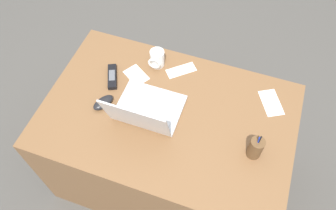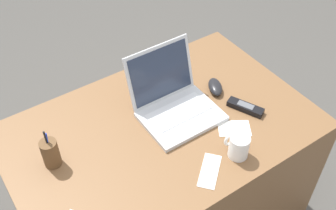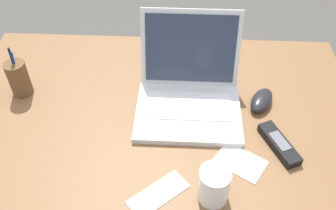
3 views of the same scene
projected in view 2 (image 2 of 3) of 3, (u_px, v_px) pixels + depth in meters
desk at (162, 178)px, 1.93m from camera, size 1.24×0.81×0.71m
laptop at (174, 102)px, 1.71m from camera, size 0.31×0.31×0.25m
computer_mouse at (215, 87)px, 1.83m from camera, size 0.10×0.13×0.04m
coffee_mug_white at (238, 146)px, 1.54m from camera, size 0.08×0.09×0.10m
cordless_phone at (245, 107)px, 1.74m from camera, size 0.10×0.16×0.03m
pen_holder at (51, 153)px, 1.51m from camera, size 0.06×0.06×0.17m
paper_note_near_laptop at (234, 128)px, 1.67m from camera, size 0.16×0.14×0.00m
paper_note_left at (210, 171)px, 1.52m from camera, size 0.16×0.15×0.00m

